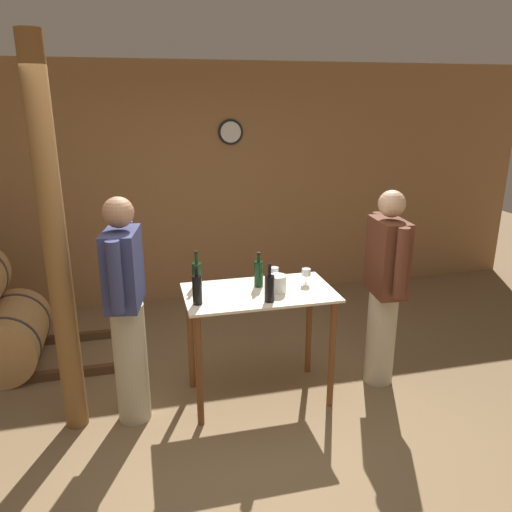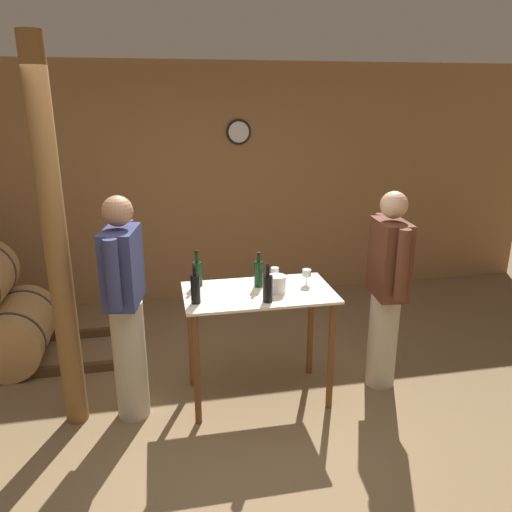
# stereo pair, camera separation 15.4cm
# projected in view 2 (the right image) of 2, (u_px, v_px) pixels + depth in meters

# --- Properties ---
(ground_plane) EXTENTS (14.00, 14.00, 0.00)m
(ground_plane) POSITION_uv_depth(u_px,v_px,m) (244.00, 452.00, 3.40)
(ground_plane) COLOR brown
(back_wall) EXTENTS (8.40, 0.08, 2.70)m
(back_wall) POSITION_uv_depth(u_px,v_px,m) (199.00, 185.00, 5.71)
(back_wall) COLOR #996B42
(back_wall) RESTS_ON ground_plane
(tasting_table) EXTENTS (1.14, 0.64, 0.91)m
(tasting_table) POSITION_uv_depth(u_px,v_px,m) (259.00, 313.00, 3.83)
(tasting_table) COLOR beige
(tasting_table) RESTS_ON ground_plane
(wooden_post) EXTENTS (0.16, 0.16, 2.70)m
(wooden_post) POSITION_uv_depth(u_px,v_px,m) (56.00, 247.00, 3.35)
(wooden_post) COLOR brown
(wooden_post) RESTS_ON ground_plane
(wine_bottle_far_left) EXTENTS (0.07, 0.07, 0.29)m
(wine_bottle_far_left) POSITION_uv_depth(u_px,v_px,m) (195.00, 288.00, 3.53)
(wine_bottle_far_left) COLOR black
(wine_bottle_far_left) RESTS_ON tasting_table
(wine_bottle_left) EXTENTS (0.08, 0.08, 0.29)m
(wine_bottle_left) POSITION_uv_depth(u_px,v_px,m) (197.00, 273.00, 3.86)
(wine_bottle_left) COLOR black
(wine_bottle_left) RESTS_ON tasting_table
(wine_bottle_center) EXTENTS (0.07, 0.07, 0.28)m
(wine_bottle_center) POSITION_uv_depth(u_px,v_px,m) (259.00, 273.00, 3.85)
(wine_bottle_center) COLOR black
(wine_bottle_center) RESTS_ON tasting_table
(wine_bottle_right) EXTENTS (0.07, 0.07, 0.29)m
(wine_bottle_right) POSITION_uv_depth(u_px,v_px,m) (268.00, 288.00, 3.56)
(wine_bottle_right) COLOR black
(wine_bottle_right) RESTS_ON tasting_table
(wine_glass_near_left) EXTENTS (0.07, 0.07, 0.14)m
(wine_glass_near_left) POSITION_uv_depth(u_px,v_px,m) (275.00, 272.00, 3.88)
(wine_glass_near_left) COLOR silver
(wine_glass_near_left) RESTS_ON tasting_table
(wine_glass_near_center) EXTENTS (0.07, 0.07, 0.13)m
(wine_glass_near_center) POSITION_uv_depth(u_px,v_px,m) (307.00, 273.00, 3.89)
(wine_glass_near_center) COLOR silver
(wine_glass_near_center) RESTS_ON tasting_table
(ice_bucket) EXTENTS (0.13, 0.13, 0.13)m
(ice_bucket) POSITION_uv_depth(u_px,v_px,m) (277.00, 284.00, 3.74)
(ice_bucket) COLOR white
(ice_bucket) RESTS_ON tasting_table
(person_host) EXTENTS (0.25, 0.59, 1.64)m
(person_host) POSITION_uv_depth(u_px,v_px,m) (387.00, 288.00, 3.97)
(person_host) COLOR #B7AD93
(person_host) RESTS_ON ground_plane
(person_visitor_with_scarf) EXTENTS (0.29, 0.58, 1.69)m
(person_visitor_with_scarf) POSITION_uv_depth(u_px,v_px,m) (126.00, 306.00, 3.55)
(person_visitor_with_scarf) COLOR #B7AD93
(person_visitor_with_scarf) RESTS_ON ground_plane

